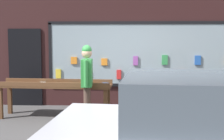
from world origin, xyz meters
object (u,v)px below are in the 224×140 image
person_browsing (87,78)px  small_dog (102,113)px  parked_car (223,133)px  display_table_left (55,88)px  display_table_right (191,88)px

person_browsing → small_dog: size_ratio=3.31×
small_dog → parked_car: (1.63, -2.69, 0.45)m
display_table_left → display_table_right: bearing=0.0°
display_table_left → small_dog: 1.46m
display_table_right → display_table_left: bearing=-180.0°
display_table_left → small_dog: size_ratio=5.17×
parked_car → small_dog: bearing=126.2°
person_browsing → parked_car: bearing=-149.3°
display_table_left → small_dog: display_table_left is taller
display_table_left → parked_car: bearing=-51.2°
display_table_left → small_dog: (1.16, -0.78, -0.40)m
display_table_left → person_browsing: (0.81, -0.48, 0.30)m
person_browsing → small_dog: 0.84m
small_dog → display_table_left: bearing=26.3°
display_table_left → person_browsing: bearing=-30.8°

